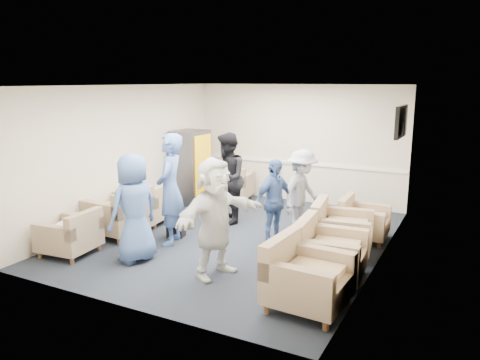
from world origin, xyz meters
The scene contains 25 objects.
floor centered at (0.00, 0.00, 0.00)m, with size 6.00×6.00×0.00m, color black.
ceiling centered at (0.00, 0.00, 2.70)m, with size 6.00×6.00×0.00m, color white.
back_wall centered at (0.00, 3.00, 1.35)m, with size 5.00×0.02×2.70m, color beige.
front_wall centered at (0.00, -3.00, 1.35)m, with size 5.00×0.02×2.70m, color beige.
left_wall centered at (-2.50, 0.00, 1.35)m, with size 0.02×6.00×2.70m, color beige.
right_wall centered at (2.50, 0.00, 1.35)m, with size 0.02×6.00×2.70m, color beige.
chair_rail centered at (0.00, 2.98, 0.90)m, with size 4.98×0.04×0.06m, color white.
tv centered at (2.44, 1.80, 2.05)m, with size 0.10×1.00×0.58m.
armchair_left_near centered at (-1.98, -1.99, 0.32)m, with size 0.86×0.86×0.63m.
armchair_left_mid centered at (-1.93, -0.87, 0.38)m, with size 1.00×1.00×0.76m.
armchair_left_far centered at (-1.95, 0.03, 0.33)m, with size 0.91×0.91×0.67m.
armchair_right_near centered at (1.97, -1.98, 0.37)m, with size 0.99×0.99×0.75m.
armchair_right_midnear centered at (1.96, -1.00, 0.37)m, with size 0.99×0.99×0.74m.
armchair_right_midfar centered at (1.84, 0.07, 0.37)m, with size 1.05×1.05×0.74m.
armchair_right_far centered at (2.00, 0.94, 0.32)m, with size 0.82×0.82×0.64m.
armchair_corner centered at (-1.34, 2.24, 0.36)m, with size 1.03×1.03×0.72m.
vending_machine centered at (-2.09, 1.70, 0.84)m, with size 0.68×0.79×1.68m.
backpack centered at (-1.00, -0.47, 0.27)m, with size 0.34×0.28×0.52m.
pillow centered at (-1.99, -1.99, 0.49)m, with size 0.46×0.35×0.13m, color white.
person_front_left centered at (-0.91, -1.69, 0.85)m, with size 0.83×0.54×1.71m, color #42619F.
person_mid_left centered at (-0.87, -0.79, 0.96)m, with size 0.70×0.46×1.92m, color #42619F.
person_back_left centered at (-0.59, 0.70, 0.90)m, with size 0.88×0.68×1.80m, color black.
person_back_right centered at (0.95, 0.72, 0.79)m, with size 1.02×0.58×1.57m, color silver.
person_mid_right centered at (0.69, 0.05, 0.74)m, with size 0.87×0.36×1.49m, color #42619F.
person_front_right centered at (0.50, -1.62, 0.87)m, with size 1.62×0.52×1.74m, color silver.
Camera 1 is at (3.75, -7.14, 2.79)m, focal length 35.00 mm.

